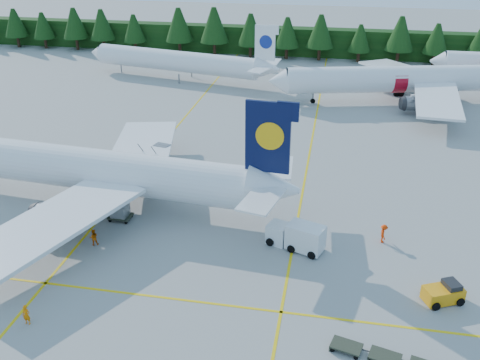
% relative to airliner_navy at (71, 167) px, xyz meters
% --- Properties ---
extents(ground, '(320.00, 320.00, 0.00)m').
position_rel_airliner_navy_xyz_m(ground, '(18.29, -8.33, -3.92)').
color(ground, '#9B9A95').
rests_on(ground, ground).
extents(taxi_stripe_a, '(0.25, 120.00, 0.01)m').
position_rel_airliner_navy_xyz_m(taxi_stripe_a, '(4.29, 11.67, -3.91)').
color(taxi_stripe_a, yellow).
rests_on(taxi_stripe_a, ground).
extents(taxi_stripe_b, '(0.25, 120.00, 0.01)m').
position_rel_airliner_navy_xyz_m(taxi_stripe_b, '(24.29, 11.67, -3.91)').
color(taxi_stripe_b, yellow).
rests_on(taxi_stripe_b, ground).
extents(taxi_stripe_cross, '(80.00, 0.25, 0.01)m').
position_rel_airliner_navy_xyz_m(taxi_stripe_cross, '(18.29, -14.33, -3.91)').
color(taxi_stripe_cross, yellow).
rests_on(taxi_stripe_cross, ground).
extents(treeline_hedge, '(220.00, 4.00, 6.00)m').
position_rel_airliner_navy_xyz_m(treeline_hedge, '(18.29, 73.67, -0.92)').
color(treeline_hedge, black).
rests_on(treeline_hedge, ground).
extents(airliner_navy, '(44.83, 36.76, 13.03)m').
position_rel_airliner_navy_xyz_m(airliner_navy, '(0.00, 0.00, 0.00)').
color(airliner_navy, white).
rests_on(airliner_navy, ground).
extents(airliner_red, '(42.57, 34.61, 12.60)m').
position_rel_airliner_navy_xyz_m(airliner_red, '(36.13, 42.29, -0.13)').
color(airliner_red, white).
rests_on(airliner_red, ground).
extents(airliner_far_left, '(38.50, 11.32, 11.33)m').
position_rel_airliner_navy_xyz_m(airliner_far_left, '(-4.38, 49.49, -0.37)').
color(airliner_far_left, white).
rests_on(airliner_far_left, ground).
extents(airstairs, '(4.60, 6.24, 3.77)m').
position_rel_airliner_navy_xyz_m(airstairs, '(6.43, 4.85, -3.10)').
color(airstairs, white).
rests_on(airstairs, ground).
extents(service_truck, '(5.71, 3.64, 2.59)m').
position_rel_airliner_navy_xyz_m(service_truck, '(24.50, -4.92, -2.64)').
color(service_truck, white).
rests_on(service_truck, ground).
extents(baggage_tug, '(3.45, 2.76, 1.63)m').
position_rel_airliner_navy_xyz_m(baggage_tug, '(36.90, -10.57, -3.12)').
color(baggage_tug, orange).
rests_on(baggage_tug, ground).
extents(uld_pair, '(5.15, 2.43, 1.73)m').
position_rel_airliner_navy_xyz_m(uld_pair, '(5.08, -2.79, -2.75)').
color(uld_pair, '#313728').
rests_on(uld_pair, ground).
extents(crew_a, '(0.62, 0.41, 1.69)m').
position_rel_airliner_navy_xyz_m(crew_a, '(5.53, -19.21, -3.07)').
color(crew_a, orange).
rests_on(crew_a, ground).
extents(crew_b, '(0.99, 0.91, 1.65)m').
position_rel_airliner_navy_xyz_m(crew_b, '(5.85, -8.01, -3.09)').
color(crew_b, '#D55404').
rests_on(crew_b, ground).
extents(crew_c, '(0.58, 0.81, 1.87)m').
position_rel_airliner_navy_xyz_m(crew_c, '(32.60, -2.51, -2.98)').
color(crew_c, '#ED3405').
rests_on(crew_c, ground).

